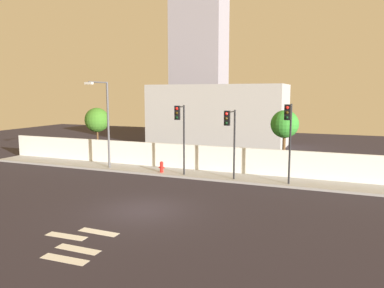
% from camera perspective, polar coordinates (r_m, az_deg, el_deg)
% --- Properties ---
extents(ground_plane, '(80.00, 80.00, 0.00)m').
position_cam_1_polar(ground_plane, '(18.65, -7.59, -10.04)').
color(ground_plane, '#27222A').
extents(sidewalk, '(36.00, 2.40, 0.15)m').
position_cam_1_polar(sidewalk, '(25.82, 1.43, -4.77)').
color(sidewalk, '#959595').
rests_on(sidewalk, ground).
extents(perimeter_wall, '(36.00, 0.18, 1.80)m').
position_cam_1_polar(perimeter_wall, '(26.82, 2.41, -2.18)').
color(perimeter_wall, silver).
rests_on(perimeter_wall, sidewalk).
extents(crosswalk_marking, '(3.20, 3.03, 0.01)m').
position_cam_1_polar(crosswalk_marking, '(15.29, -17.20, -14.39)').
color(crosswalk_marking, silver).
rests_on(crosswalk_marking, ground).
extents(traffic_light_left, '(0.44, 1.78, 4.77)m').
position_cam_1_polar(traffic_light_left, '(24.27, -1.78, 2.96)').
color(traffic_light_left, black).
rests_on(traffic_light_left, sidewalk).
extents(traffic_light_center, '(0.35, 1.52, 4.92)m').
position_cam_1_polar(traffic_light_center, '(22.55, 14.65, 2.56)').
color(traffic_light_center, black).
rests_on(traffic_light_center, sidewalk).
extents(traffic_light_right, '(0.35, 1.64, 4.50)m').
position_cam_1_polar(traffic_light_right, '(23.20, 5.93, 2.22)').
color(traffic_light_right, black).
rests_on(traffic_light_right, sidewalk).
extents(street_lamp_curbside, '(0.61, 2.25, 6.38)m').
position_cam_1_polar(street_lamp_curbside, '(27.97, -13.19, 4.09)').
color(street_lamp_curbside, '#4C4C51').
rests_on(street_lamp_curbside, sidewalk).
extents(fire_hydrant, '(0.44, 0.26, 0.80)m').
position_cam_1_polar(fire_hydrant, '(26.28, -4.70, -3.46)').
color(fire_hydrant, red).
rests_on(fire_hydrant, sidewalk).
extents(roadside_tree_leftmost, '(2.07, 2.07, 4.48)m').
position_cam_1_polar(roadside_tree_leftmost, '(32.71, -14.40, 3.58)').
color(roadside_tree_leftmost, brown).
rests_on(roadside_tree_leftmost, ground).
extents(roadside_tree_midleft, '(1.95, 1.95, 4.55)m').
position_cam_1_polar(roadside_tree_midleft, '(26.61, 14.06, 2.91)').
color(roadside_tree_midleft, brown).
rests_on(roadside_tree_midleft, ground).
extents(low_building_distant, '(14.77, 6.00, 6.63)m').
position_cam_1_polar(low_building_distant, '(40.99, 3.90, 4.44)').
color(low_building_distant, '#A8A8A8').
rests_on(low_building_distant, ground).
extents(tower_on_skyline, '(7.47, 5.00, 33.63)m').
position_cam_1_polar(tower_on_skyline, '(55.62, 1.10, 19.32)').
color(tower_on_skyline, gray).
rests_on(tower_on_skyline, ground).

